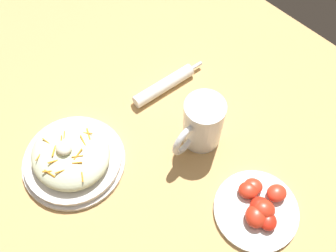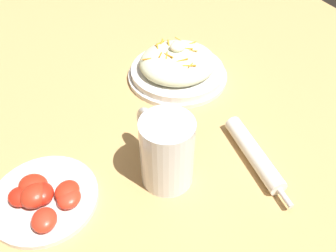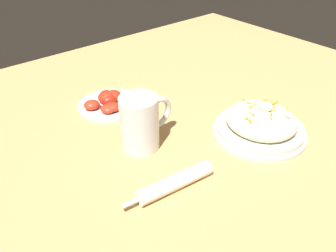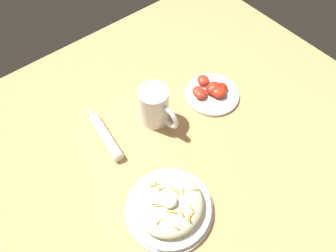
% 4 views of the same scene
% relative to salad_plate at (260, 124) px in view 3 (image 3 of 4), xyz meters
% --- Properties ---
extents(ground_plane, '(1.43, 1.43, 0.00)m').
position_rel_salad_plate_xyz_m(ground_plane, '(0.11, 0.02, -0.03)').
color(ground_plane, tan).
extents(salad_plate, '(0.23, 0.23, 0.09)m').
position_rel_salad_plate_xyz_m(salad_plate, '(0.00, 0.00, 0.00)').
color(salad_plate, silver).
rests_on(salad_plate, ground_plane).
extents(beer_mug, '(0.09, 0.15, 0.13)m').
position_rel_salad_plate_xyz_m(beer_mug, '(0.15, 0.26, 0.03)').
color(beer_mug, white).
rests_on(beer_mug, ground_plane).
extents(napkin_roll, '(0.05, 0.21, 0.03)m').
position_rel_salad_plate_xyz_m(napkin_roll, '(-0.01, 0.29, -0.01)').
color(napkin_roll, white).
rests_on(napkin_roll, ground_plane).
extents(tomato_plate, '(0.18, 0.18, 0.04)m').
position_rel_salad_plate_xyz_m(tomato_plate, '(0.36, 0.22, -0.02)').
color(tomato_plate, silver).
rests_on(tomato_plate, ground_plane).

